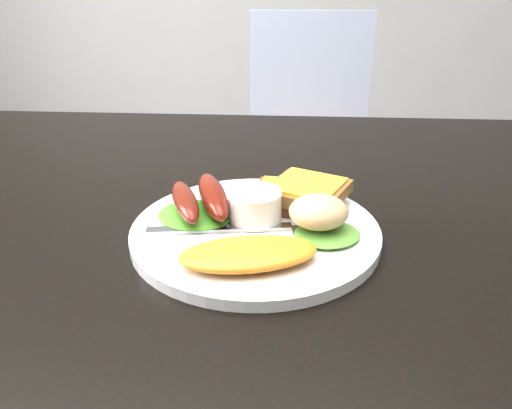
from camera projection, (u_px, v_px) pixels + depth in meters
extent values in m
cube|color=black|center=(298.00, 225.00, 0.58)|extent=(1.20, 0.80, 0.04)
cube|color=tan|center=(308.00, 171.00, 1.49)|extent=(0.39, 0.39, 0.04)
imported|color=navy|center=(254.00, 85.00, 1.31)|extent=(0.62, 0.53, 1.44)
cylinder|color=white|center=(255.00, 231.00, 0.51)|extent=(0.25, 0.25, 0.01)
ellipsoid|color=#33961D|center=(196.00, 215.00, 0.53)|extent=(0.10, 0.09, 0.01)
ellipsoid|color=#3B841E|center=(327.00, 234.00, 0.49)|extent=(0.08, 0.08, 0.01)
ellipsoid|color=orange|center=(248.00, 254.00, 0.44)|extent=(0.14, 0.09, 0.02)
ellipsoid|color=maroon|center=(185.00, 201.00, 0.52)|extent=(0.06, 0.10, 0.02)
ellipsoid|color=#640C0A|center=(213.00, 196.00, 0.53)|extent=(0.06, 0.12, 0.03)
cylinder|color=white|center=(255.00, 206.00, 0.52)|extent=(0.06, 0.06, 0.03)
cube|color=brown|center=(289.00, 197.00, 0.56)|extent=(0.09, 0.09, 0.01)
cube|color=brown|center=(307.00, 191.00, 0.54)|extent=(0.10, 0.10, 0.01)
ellipsoid|color=beige|center=(319.00, 212.00, 0.49)|extent=(0.07, 0.06, 0.03)
cube|color=#ADAFB7|center=(219.00, 229.00, 0.50)|extent=(0.15, 0.03, 0.00)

